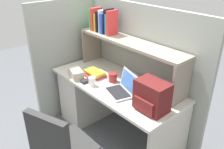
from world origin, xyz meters
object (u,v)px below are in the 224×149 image
object	(u,v)px
laptop	(123,88)
backpack	(152,96)
tissue_box	(76,74)
computer_mouse	(86,81)
snack_canister	(113,77)
paper_cup	(92,81)

from	to	relation	value
laptop	backpack	size ratio (longest dim) A/B	1.23
backpack	tissue_box	distance (m)	1.01
computer_mouse	snack_canister	xyz separation A→B (m)	(0.18, 0.24, 0.03)
laptop	snack_canister	world-z (taller)	laptop
backpack	computer_mouse	size ratio (longest dim) A/B	2.88
paper_cup	tissue_box	distance (m)	0.28
paper_cup	laptop	bearing A→B (deg)	24.10
tissue_box	snack_canister	xyz separation A→B (m)	(0.35, 0.25, 0.00)
paper_cup	snack_canister	distance (m)	0.24
tissue_box	backpack	bearing A→B (deg)	24.30
laptop	paper_cup	xyz separation A→B (m)	(-0.33, -0.15, 0.00)
snack_canister	laptop	bearing A→B (deg)	-18.55
laptop	paper_cup	distance (m)	0.36
laptop	backpack	bearing A→B (deg)	-1.64
computer_mouse	tissue_box	size ratio (longest dim) A/B	0.47
tissue_box	laptop	bearing A→B (deg)	30.82
snack_canister	paper_cup	bearing A→B (deg)	-107.53
tissue_box	paper_cup	bearing A→B (deg)	19.83
laptop	paper_cup	bearing A→B (deg)	-155.90
laptop	paper_cup	world-z (taller)	laptop
backpack	tissue_box	size ratio (longest dim) A/B	1.36
backpack	paper_cup	world-z (taller)	backpack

